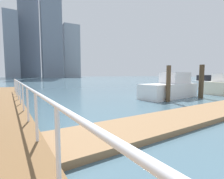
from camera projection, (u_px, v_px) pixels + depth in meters
name	position (u px, v px, depth m)	size (l,w,h in m)	color
ground_plane	(65.00, 99.00, 12.43)	(300.00, 300.00, 0.00)	#476675
floating_dock	(209.00, 111.00, 7.71)	(15.61, 2.00, 0.18)	#93704C
boardwalk_railing	(57.00, 123.00, 1.95)	(0.06, 28.20, 1.08)	white
dock_piling_1	(168.00, 84.00, 10.92)	(0.30, 0.30, 2.43)	brown
dock_piling_3	(201.00, 82.00, 12.63)	(0.36, 0.36, 2.59)	#473826
moored_boat_1	(209.00, 83.00, 21.98)	(5.21, 2.82, 1.78)	white
moored_boat_2	(170.00, 88.00, 12.96)	(5.30, 2.17, 2.01)	white
skyline_tower_2	(12.00, 45.00, 103.24)	(8.21, 10.92, 40.77)	gray
skyline_tower_3	(28.00, 15.00, 115.07)	(12.90, 12.54, 87.54)	slate
skyline_tower_4	(51.00, 7.00, 103.67)	(12.11, 8.92, 88.90)	slate
skyline_tower_5	(70.00, 52.00, 120.29)	(11.16, 13.19, 37.09)	#8C939E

